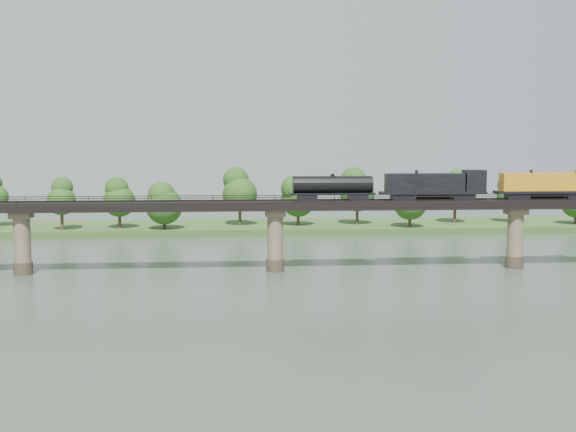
{
  "coord_description": "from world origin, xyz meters",
  "views": [
    {
      "loc": [
        -7.09,
        -85.58,
        20.72
      ],
      "look_at": [
        2.07,
        30.0,
        9.0
      ],
      "focal_mm": 45.0,
      "sensor_mm": 36.0,
      "label": 1
    }
  ],
  "objects": [
    {
      "name": "ground",
      "position": [
        0.0,
        0.0,
        0.0
      ],
      "size": [
        400.0,
        400.0,
        0.0
      ],
      "primitive_type": "plane",
      "color": "#324034",
      "rests_on": "ground"
    },
    {
      "name": "far_bank",
      "position": [
        0.0,
        85.0,
        0.8
      ],
      "size": [
        300.0,
        24.0,
        1.6
      ],
      "primitive_type": "cube",
      "color": "#2C4D1E",
      "rests_on": "ground"
    },
    {
      "name": "bridge",
      "position": [
        0.0,
        30.0,
        5.46
      ],
      "size": [
        236.0,
        30.0,
        11.5
      ],
      "color": "#473A2D",
      "rests_on": "ground"
    },
    {
      "name": "bridge_superstructure",
      "position": [
        0.0,
        30.0,
        11.79
      ],
      "size": [
        220.0,
        4.9,
        0.75
      ],
      "color": "black",
      "rests_on": "bridge"
    },
    {
      "name": "far_treeline",
      "position": [
        -8.21,
        80.52,
        8.83
      ],
      "size": [
        289.06,
        17.54,
        13.6
      ],
      "color": "#382619",
      "rests_on": "far_bank"
    },
    {
      "name": "freight_train",
      "position": [
        38.89,
        30.0,
        13.83
      ],
      "size": [
        70.82,
        2.76,
        4.87
      ],
      "color": "black",
      "rests_on": "bridge"
    }
  ]
}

